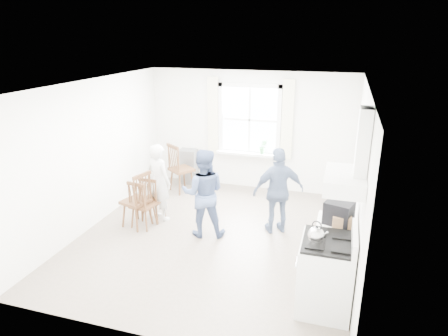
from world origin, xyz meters
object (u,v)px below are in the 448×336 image
stereo_stack (339,213)px  person_right (278,191)px  windsor_chair_a (150,195)px  windsor_chair_b (139,200)px  windsor_chair_c (140,194)px  person_left (159,182)px  person_mid (203,193)px  gas_stove (326,274)px  low_cabinet (334,249)px

stereo_stack → person_right: bearing=129.0°
windsor_chair_a → person_right: size_ratio=0.57×
windsor_chair_b → windsor_chair_c: 0.11m
person_left → person_mid: (1.00, -0.36, 0.04)m
windsor_chair_b → windsor_chair_c: bearing=100.3°
gas_stove → person_right: bearing=116.2°
low_cabinet → windsor_chair_a: bearing=165.1°
windsor_chair_a → person_left: 0.29m
gas_stove → stereo_stack: bearing=82.0°
low_cabinet → person_left: person_left is taller
stereo_stack → windsor_chair_c: bearing=168.4°
windsor_chair_c → person_right: 2.43m
stereo_stack → windsor_chair_c: (-3.37, 0.69, -0.41)m
stereo_stack → person_mid: 2.35m
stereo_stack → low_cabinet: bearing=104.7°
gas_stove → person_left: person_left is taller
low_cabinet → person_right: size_ratio=0.59×
gas_stove → windsor_chair_a: size_ratio=1.28×
windsor_chair_a → person_left: (0.11, 0.18, 0.19)m
low_cabinet → windsor_chair_b: windsor_chair_b is taller
windsor_chair_a → windsor_chair_c: windsor_chair_c is taller
windsor_chair_b → low_cabinet: bearing=-9.5°
gas_stove → person_mid: size_ratio=0.73×
stereo_stack → person_right: size_ratio=0.28×
low_cabinet → person_mid: 2.32m
low_cabinet → person_left: 3.37m
low_cabinet → windsor_chair_b: 3.39m
person_right → windsor_chair_a: bearing=-20.1°
person_mid → windsor_chair_b: bearing=-8.4°
windsor_chair_b → person_left: 0.55m
windsor_chair_a → person_mid: bearing=-9.2°
stereo_stack → windsor_chair_a: stereo_stack is taller
windsor_chair_c → person_left: person_left is taller
gas_stove → person_mid: bearing=146.6°
person_mid → windsor_chair_a: bearing=-24.2°
windsor_chair_c → windsor_chair_b: bearing=-79.7°
gas_stove → stereo_stack: stereo_stack is taller
person_right → windsor_chair_c: bearing=-14.3°
low_cabinet → person_mid: bearing=162.4°
windsor_chair_b → person_left: size_ratio=0.62×
windsor_chair_c → person_right: person_right is taller
person_left → person_right: bearing=-153.5°
windsor_chair_a → person_mid: person_mid is taller
gas_stove → low_cabinet: gas_stove is taller
person_left → person_mid: size_ratio=0.95×
windsor_chair_a → windsor_chair_b: 0.32m
windsor_chair_c → person_mid: person_mid is taller
windsor_chair_b → windsor_chair_c: (-0.01, 0.06, 0.09)m
windsor_chair_a → gas_stove: bearing=-26.0°
gas_stove → stereo_stack: size_ratio=2.63×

